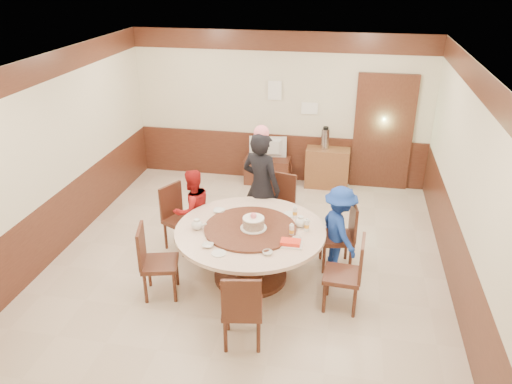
% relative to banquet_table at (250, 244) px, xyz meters
% --- Properties ---
extents(room, '(6.00, 6.04, 2.84)m').
position_rel_banquet_table_xyz_m(room, '(-0.12, 0.46, 0.55)').
color(room, beige).
rests_on(room, ground).
extents(banquet_table, '(1.96, 1.96, 0.78)m').
position_rel_banquet_table_xyz_m(banquet_table, '(0.00, 0.00, 0.00)').
color(banquet_table, '#482216').
rests_on(banquet_table, ground).
extents(chair_0, '(0.52, 0.51, 0.97)m').
position_rel_banquet_table_xyz_m(chair_0, '(1.13, 0.51, -0.23)').
color(chair_0, '#482216').
rests_on(chair_0, ground).
extents(chair_1, '(0.53, 0.54, 0.97)m').
position_rel_banquet_table_xyz_m(chair_1, '(0.19, 1.23, -0.23)').
color(chair_1, '#482216').
rests_on(chair_1, ground).
extents(chair_2, '(0.60, 0.59, 0.97)m').
position_rel_banquet_table_xyz_m(chair_2, '(-1.16, 0.59, -0.23)').
color(chair_2, '#482216').
rests_on(chair_2, ground).
extents(chair_3, '(0.54, 0.54, 0.97)m').
position_rel_banquet_table_xyz_m(chair_3, '(-1.07, -0.57, -0.23)').
color(chair_3, '#482216').
rests_on(chair_3, ground).
extents(chair_4, '(0.51, 0.52, 0.97)m').
position_rel_banquet_table_xyz_m(chair_4, '(0.16, -1.25, -0.23)').
color(chair_4, '#482216').
rests_on(chair_4, ground).
extents(chair_5, '(0.47, 0.47, 0.97)m').
position_rel_banquet_table_xyz_m(chair_5, '(1.24, -0.38, -0.23)').
color(chair_5, '#482216').
rests_on(chair_5, ground).
extents(person_standing, '(0.74, 0.63, 1.73)m').
position_rel_banquet_table_xyz_m(person_standing, '(-0.05, 1.07, 0.33)').
color(person_standing, black).
rests_on(person_standing, ground).
extents(person_red, '(0.75, 0.76, 1.24)m').
position_rel_banquet_table_xyz_m(person_red, '(-0.98, 0.63, 0.09)').
color(person_red, '#A41615').
rests_on(person_red, ground).
extents(person_blue, '(0.78, 0.92, 1.23)m').
position_rel_banquet_table_xyz_m(person_blue, '(1.14, 0.46, 0.08)').
color(person_blue, '#18389A').
rests_on(person_blue, ground).
extents(birthday_cake, '(0.34, 0.34, 0.22)m').
position_rel_banquet_table_xyz_m(birthday_cake, '(0.05, -0.02, 0.32)').
color(birthday_cake, white).
rests_on(birthday_cake, banquet_table).
extents(teapot_left, '(0.17, 0.15, 0.13)m').
position_rel_banquet_table_xyz_m(teapot_left, '(-0.68, -0.13, 0.28)').
color(teapot_left, white).
rests_on(teapot_left, banquet_table).
extents(teapot_right, '(0.17, 0.15, 0.13)m').
position_rel_banquet_table_xyz_m(teapot_right, '(0.63, 0.20, 0.28)').
color(teapot_right, white).
rests_on(teapot_right, banquet_table).
extents(bowl_0, '(0.16, 0.16, 0.04)m').
position_rel_banquet_table_xyz_m(bowl_0, '(-0.52, 0.39, 0.24)').
color(bowl_0, white).
rests_on(bowl_0, banquet_table).
extents(bowl_1, '(0.12, 0.12, 0.04)m').
position_rel_banquet_table_xyz_m(bowl_1, '(0.32, -0.55, 0.24)').
color(bowl_1, white).
rests_on(bowl_1, banquet_table).
extents(bowl_2, '(0.14, 0.14, 0.03)m').
position_rel_banquet_table_xyz_m(bowl_2, '(-0.42, -0.52, 0.23)').
color(bowl_2, white).
rests_on(bowl_2, banquet_table).
extents(bowl_3, '(0.13, 0.13, 0.04)m').
position_rel_banquet_table_xyz_m(bowl_3, '(0.63, -0.19, 0.24)').
color(bowl_3, white).
rests_on(bowl_3, banquet_table).
extents(saucer_near, '(0.18, 0.18, 0.01)m').
position_rel_banquet_table_xyz_m(saucer_near, '(-0.25, -0.65, 0.22)').
color(saucer_near, white).
rests_on(saucer_near, banquet_table).
extents(saucer_far, '(0.18, 0.18, 0.01)m').
position_rel_banquet_table_xyz_m(saucer_far, '(0.45, 0.50, 0.22)').
color(saucer_far, white).
rests_on(saucer_far, banquet_table).
extents(shrimp_platter, '(0.30, 0.20, 0.06)m').
position_rel_banquet_table_xyz_m(shrimp_platter, '(0.56, -0.29, 0.24)').
color(shrimp_platter, white).
rests_on(shrimp_platter, banquet_table).
extents(bottle_0, '(0.06, 0.06, 0.16)m').
position_rel_banquet_table_xyz_m(bottle_0, '(0.55, -0.07, 0.30)').
color(bottle_0, white).
rests_on(bottle_0, banquet_table).
extents(bottle_1, '(0.06, 0.06, 0.16)m').
position_rel_banquet_table_xyz_m(bottle_1, '(0.72, 0.10, 0.30)').
color(bottle_1, white).
rests_on(bottle_1, banquet_table).
extents(bottle_2, '(0.06, 0.06, 0.16)m').
position_rel_banquet_table_xyz_m(bottle_2, '(0.53, 0.43, 0.30)').
color(bottle_2, white).
rests_on(bottle_2, banquet_table).
extents(tv_stand, '(0.85, 0.45, 0.50)m').
position_rel_banquet_table_xyz_m(tv_stand, '(-0.31, 3.19, -0.28)').
color(tv_stand, '#482216').
rests_on(tv_stand, ground).
extents(television, '(0.71, 0.18, 0.41)m').
position_rel_banquet_table_xyz_m(television, '(-0.31, 3.19, 0.17)').
color(television, gray).
rests_on(television, tv_stand).
extents(side_cabinet, '(0.80, 0.40, 0.75)m').
position_rel_banquet_table_xyz_m(side_cabinet, '(0.82, 3.22, -0.16)').
color(side_cabinet, brown).
rests_on(side_cabinet, ground).
extents(thermos, '(0.15, 0.15, 0.38)m').
position_rel_banquet_table_xyz_m(thermos, '(0.75, 3.22, 0.41)').
color(thermos, silver).
rests_on(thermos, side_cabinet).
extents(notice_left, '(0.25, 0.00, 0.35)m').
position_rel_banquet_table_xyz_m(notice_left, '(-0.23, 3.40, 1.22)').
color(notice_left, white).
rests_on(notice_left, room).
extents(notice_right, '(0.30, 0.00, 0.22)m').
position_rel_banquet_table_xyz_m(notice_right, '(0.42, 3.40, 0.92)').
color(notice_right, white).
rests_on(notice_right, room).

